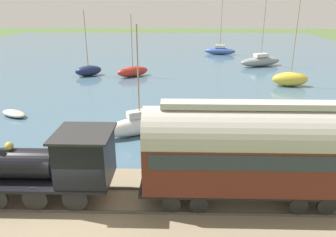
{
  "coord_description": "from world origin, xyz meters",
  "views": [
    {
      "loc": [
        -11.62,
        -4.1,
        8.59
      ],
      "look_at": [
        7.93,
        -3.56,
        1.54
      ],
      "focal_mm": 35.0,
      "sensor_mm": 36.0,
      "label": 1
    }
  ],
  "objects_px": {
    "sailboat_white": "(140,125)",
    "sailboat_gray": "(260,61)",
    "sailboat_blue": "(220,51)",
    "rowboat_off_pier": "(223,135)",
    "passenger_coach": "(248,149)",
    "sailboat_yellow": "(290,79)",
    "rowboat_mid_harbor": "(14,113)",
    "sailboat_navy": "(88,70)",
    "sailboat_red": "(133,71)",
    "steam_locomotive": "(53,162)"
  },
  "relations": [
    {
      "from": "rowboat_mid_harbor",
      "to": "rowboat_off_pier",
      "type": "bearing_deg",
      "value": -73.37
    },
    {
      "from": "sailboat_yellow",
      "to": "sailboat_red",
      "type": "height_order",
      "value": "sailboat_yellow"
    },
    {
      "from": "passenger_coach",
      "to": "rowboat_off_pier",
      "type": "bearing_deg",
      "value": -1.25
    },
    {
      "from": "sailboat_red",
      "to": "steam_locomotive",
      "type": "bearing_deg",
      "value": 145.35
    },
    {
      "from": "steam_locomotive",
      "to": "passenger_coach",
      "type": "height_order",
      "value": "passenger_coach"
    },
    {
      "from": "sailboat_navy",
      "to": "sailboat_red",
      "type": "bearing_deg",
      "value": -125.79
    },
    {
      "from": "passenger_coach",
      "to": "rowboat_mid_harbor",
      "type": "xyz_separation_m",
      "value": [
        11.85,
        15.71,
        -2.71
      ]
    },
    {
      "from": "sailboat_white",
      "to": "rowboat_mid_harbor",
      "type": "xyz_separation_m",
      "value": [
        3.42,
        10.31,
        -0.47
      ]
    },
    {
      "from": "sailboat_white",
      "to": "sailboat_navy",
      "type": "xyz_separation_m",
      "value": [
        18.31,
        8.21,
        -0.05
      ]
    },
    {
      "from": "sailboat_white",
      "to": "sailboat_gray",
      "type": "xyz_separation_m",
      "value": [
        25.07,
        -14.04,
        0.02
      ]
    },
    {
      "from": "sailboat_yellow",
      "to": "rowboat_mid_harbor",
      "type": "distance_m",
      "value": 26.92
    },
    {
      "from": "sailboat_white",
      "to": "sailboat_navy",
      "type": "height_order",
      "value": "sailboat_navy"
    },
    {
      "from": "sailboat_blue",
      "to": "passenger_coach",
      "type": "bearing_deg",
      "value": -172.84
    },
    {
      "from": "steam_locomotive",
      "to": "sailboat_yellow",
      "type": "relative_size",
      "value": 0.7
    },
    {
      "from": "sailboat_blue",
      "to": "rowboat_off_pier",
      "type": "xyz_separation_m",
      "value": [
        -36.21,
        4.13,
        -0.38
      ]
    },
    {
      "from": "sailboat_blue",
      "to": "rowboat_mid_harbor",
      "type": "xyz_separation_m",
      "value": [
        -32.17,
        20.02,
        -0.41
      ]
    },
    {
      "from": "sailboat_yellow",
      "to": "sailboat_gray",
      "type": "relative_size",
      "value": 0.96
    },
    {
      "from": "sailboat_yellow",
      "to": "sailboat_blue",
      "type": "xyz_separation_m",
      "value": [
        21.76,
        4.8,
        -0.15
      ]
    },
    {
      "from": "sailboat_yellow",
      "to": "sailboat_red",
      "type": "relative_size",
      "value": 1.32
    },
    {
      "from": "rowboat_mid_harbor",
      "to": "passenger_coach",
      "type": "bearing_deg",
      "value": -96.11
    },
    {
      "from": "sailboat_white",
      "to": "sailboat_gray",
      "type": "height_order",
      "value": "sailboat_gray"
    },
    {
      "from": "sailboat_gray",
      "to": "steam_locomotive",
      "type": "bearing_deg",
      "value": 131.48
    },
    {
      "from": "passenger_coach",
      "to": "sailboat_blue",
      "type": "bearing_deg",
      "value": -5.58
    },
    {
      "from": "sailboat_gray",
      "to": "rowboat_off_pier",
      "type": "bearing_deg",
      "value": 139.75
    },
    {
      "from": "sailboat_blue",
      "to": "rowboat_mid_harbor",
      "type": "height_order",
      "value": "sailboat_blue"
    },
    {
      "from": "sailboat_white",
      "to": "steam_locomotive",
      "type": "bearing_deg",
      "value": 133.9
    },
    {
      "from": "steam_locomotive",
      "to": "sailboat_red",
      "type": "xyz_separation_m",
      "value": [
        26.47,
        0.13,
        -1.6
      ]
    },
    {
      "from": "passenger_coach",
      "to": "sailboat_gray",
      "type": "height_order",
      "value": "sailboat_gray"
    },
    {
      "from": "sailboat_gray",
      "to": "sailboat_yellow",
      "type": "bearing_deg",
      "value": 160.38
    },
    {
      "from": "sailboat_white",
      "to": "sailboat_red",
      "type": "xyz_separation_m",
      "value": [
        18.03,
        2.8,
        -0.07
      ]
    },
    {
      "from": "sailboat_red",
      "to": "rowboat_mid_harbor",
      "type": "height_order",
      "value": "sailboat_red"
    },
    {
      "from": "sailboat_white",
      "to": "sailboat_gray",
      "type": "relative_size",
      "value": 0.74
    },
    {
      "from": "sailboat_yellow",
      "to": "rowboat_off_pier",
      "type": "relative_size",
      "value": 4.43
    },
    {
      "from": "passenger_coach",
      "to": "rowboat_off_pier",
      "type": "distance_m",
      "value": 8.25
    },
    {
      "from": "passenger_coach",
      "to": "sailboat_white",
      "type": "distance_m",
      "value": 10.26
    },
    {
      "from": "sailboat_navy",
      "to": "rowboat_off_pier",
      "type": "relative_size",
      "value": 3.57
    },
    {
      "from": "passenger_coach",
      "to": "sailboat_white",
      "type": "relative_size",
      "value": 1.21
    },
    {
      "from": "sailboat_blue",
      "to": "rowboat_off_pier",
      "type": "bearing_deg",
      "value": -173.77
    },
    {
      "from": "passenger_coach",
      "to": "sailboat_yellow",
      "type": "relative_size",
      "value": 0.94
    },
    {
      "from": "sailboat_red",
      "to": "sailboat_white",
      "type": "bearing_deg",
      "value": 153.88
    },
    {
      "from": "passenger_coach",
      "to": "sailboat_yellow",
      "type": "bearing_deg",
      "value": -22.24
    },
    {
      "from": "passenger_coach",
      "to": "rowboat_mid_harbor",
      "type": "height_order",
      "value": "passenger_coach"
    },
    {
      "from": "passenger_coach",
      "to": "sailboat_gray",
      "type": "xyz_separation_m",
      "value": [
        33.51,
        -8.63,
        -2.21
      ]
    },
    {
      "from": "passenger_coach",
      "to": "sailboat_gray",
      "type": "relative_size",
      "value": 0.9
    },
    {
      "from": "sailboat_navy",
      "to": "sailboat_blue",
      "type": "relative_size",
      "value": 0.86
    },
    {
      "from": "sailboat_blue",
      "to": "sailboat_white",
      "type": "bearing_deg",
      "value": 177.48
    },
    {
      "from": "rowboat_mid_harbor",
      "to": "sailboat_red",
      "type": "bearing_deg",
      "value": 3.71
    },
    {
      "from": "steam_locomotive",
      "to": "sailboat_white",
      "type": "relative_size",
      "value": 0.9
    },
    {
      "from": "sailboat_gray",
      "to": "sailboat_blue",
      "type": "relative_size",
      "value": 1.11
    },
    {
      "from": "sailboat_yellow",
      "to": "sailboat_navy",
      "type": "bearing_deg",
      "value": 80.34
    }
  ]
}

